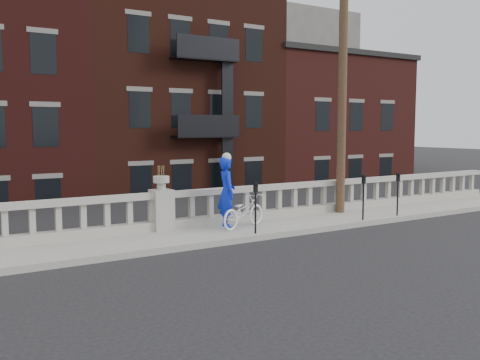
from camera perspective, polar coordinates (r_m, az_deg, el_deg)
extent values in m
plane|color=black|center=(11.43, -0.17, -9.25)|extent=(120.00, 120.00, 0.00)
cube|color=gray|center=(13.97, -6.74, -6.21)|extent=(32.00, 2.20, 0.15)
cube|color=gray|center=(14.78, -8.34, -4.78)|extent=(28.00, 0.34, 0.25)
cube|color=gray|center=(14.66, -8.39, -1.61)|extent=(28.00, 0.34, 0.16)
cube|color=gray|center=(14.71, -8.36, -3.15)|extent=(0.55, 0.55, 1.10)
cylinder|color=gray|center=(14.63, -8.40, -0.64)|extent=(0.24, 0.24, 0.20)
cylinder|color=gray|center=(14.61, -8.41, 0.06)|extent=(0.44, 0.44, 0.18)
cube|color=#605E59|center=(15.80, -8.73, -14.25)|extent=(36.00, 0.50, 5.15)
cube|color=black|center=(36.72, -22.38, -7.66)|extent=(80.00, 44.00, 0.50)
cube|color=#595651|center=(19.17, -19.45, -12.72)|extent=(16.00, 7.00, 4.00)
cube|color=#595651|center=(50.67, 1.18, 6.86)|extent=(14.00, 14.00, 18.00)
cube|color=#3A170F|center=(31.62, -10.21, 5.23)|extent=(10.00, 14.00, 15.50)
cube|color=#4D1B17|center=(36.61, 4.52, 2.60)|extent=(10.00, 14.00, 12.00)
cube|color=black|center=(36.80, 4.60, 12.21)|extent=(10.30, 14.30, 0.30)
cylinder|color=#422D1E|center=(17.84, 10.92, 12.68)|extent=(0.28, 0.28, 10.00)
cylinder|color=black|center=(14.04, 1.66, -3.52)|extent=(0.05, 0.05, 1.10)
cube|color=black|center=(13.95, 1.67, -0.76)|extent=(0.10, 0.08, 0.26)
cube|color=black|center=(13.91, 1.78, -0.61)|extent=(0.06, 0.01, 0.08)
cylinder|color=black|center=(16.52, 13.01, -2.28)|extent=(0.05, 0.05, 1.10)
cube|color=black|center=(16.44, 13.06, 0.07)|extent=(0.10, 0.08, 0.26)
cube|color=black|center=(16.41, 13.18, 0.20)|extent=(0.06, 0.01, 0.08)
cylinder|color=black|center=(17.61, 16.46, -1.88)|extent=(0.05, 0.05, 1.10)
cube|color=black|center=(17.54, 16.52, 0.32)|extent=(0.10, 0.08, 0.26)
cube|color=black|center=(17.50, 16.63, 0.44)|extent=(0.06, 0.01, 0.08)
imported|color=white|center=(14.89, 0.36, -3.35)|extent=(1.84, 1.18, 0.91)
imported|color=#0D26D1|center=(14.84, -1.43, -1.31)|extent=(0.65, 0.82, 1.98)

